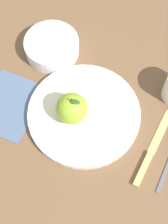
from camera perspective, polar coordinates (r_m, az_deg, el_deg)
The scene contains 6 objects.
ground_plane at distance 0.80m, azimuth 0.80°, elevation -1.94°, with size 2.40×2.40×0.00m, color brown.
dinner_plate at distance 0.80m, azimuth 0.00°, elevation -0.31°, with size 0.26×0.26×0.02m.
apple at distance 0.76m, azimuth -2.03°, elevation 0.60°, with size 0.07×0.07×0.08m.
side_bowl at distance 0.88m, azimuth -5.40°, elevation 10.96°, with size 0.14×0.14×0.04m.
knife at distance 0.78m, azimuth 10.98°, elevation -6.89°, with size 0.03×0.20×0.01m.
linen_napkin at distance 0.84m, azimuth -12.33°, elevation 1.21°, with size 0.13×0.16×0.00m, color slate.
Camera 1 is at (0.16, -0.27, 0.73)m, focal length 54.82 mm.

